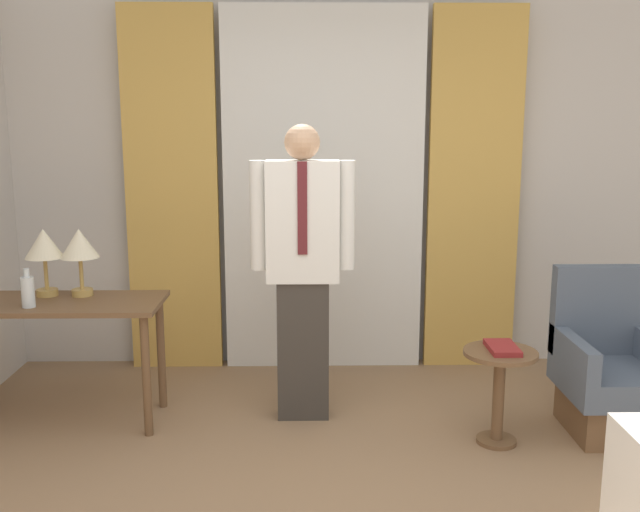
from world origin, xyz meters
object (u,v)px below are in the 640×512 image
person (303,261)px  desk (59,320)px  table_lamp_left (44,247)px  bottle_near_edge (28,291)px  armchair (610,376)px  side_table (499,381)px  table_lamp_right (80,247)px  book (502,348)px

person → desk: bearing=-178.0°
table_lamp_left → bottle_near_edge: (-0.01, -0.27, -0.21)m
armchair → side_table: bearing=-166.6°
bottle_near_edge → side_table: bottle_near_edge is taller
table_lamp_left → desk: bearing=-51.9°
desk → table_lamp_right: size_ratio=2.98×
desk → side_table: 2.58m
table_lamp_left → person: size_ratio=0.23×
bottle_near_edge → person: bearing=6.7°
book → table_lamp_right: bearing=169.2°
desk → bottle_near_edge: bearing=-130.8°
table_lamp_left → person: person is taller
desk → book: 2.58m
desk → table_lamp_left: table_lamp_left is taller
desk → book: desk is taller
side_table → table_lamp_right: bearing=168.9°
bottle_near_edge → armchair: bottle_near_edge is taller
table_lamp_left → side_table: size_ratio=0.75×
bottle_near_edge → armchair: bearing=-0.7°
table_lamp_left → armchair: 3.43m
table_lamp_right → desk: bearing=-128.1°
person → table_lamp_left: bearing=176.9°
person → armchair: (1.79, -0.23, -0.64)m
desk → side_table: (2.54, -0.34, -0.27)m
bottle_near_edge → book: size_ratio=0.87×
desk → person: size_ratio=0.69×
table_lamp_left → armchair: size_ratio=0.43×
armchair → desk: bearing=176.9°
person → armchair: bearing=-7.3°
side_table → desk: bearing=172.3°
table_lamp_left → bottle_near_edge: size_ratio=1.82×
side_table → bottle_near_edge: bearing=175.5°
side_table → armchair: bearing=13.4°
book → side_table: bearing=-138.1°
book → person: bearing=160.9°
armchair → bottle_near_edge: bearing=179.3°
bottle_near_edge → side_table: 2.71m
armchair → book: (-0.68, -0.16, 0.23)m
desk → table_lamp_left: bearing=128.1°
person → side_table: person is taller
table_lamp_right → armchair: table_lamp_right is taller
table_lamp_right → book: table_lamp_right is taller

